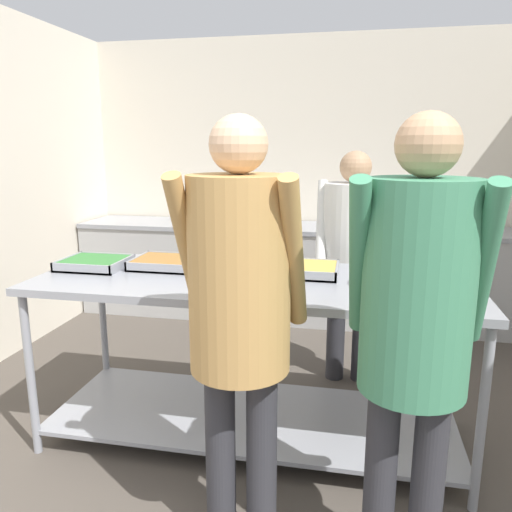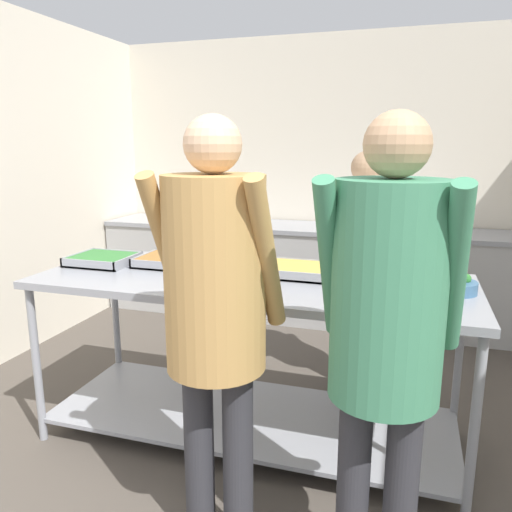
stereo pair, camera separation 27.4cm
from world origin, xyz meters
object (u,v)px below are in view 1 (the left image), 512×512
at_px(water_bottle, 179,210).
at_px(cook_behind_counter, 352,245).
at_px(broccoli_bowl, 454,279).
at_px(sauce_pan, 385,278).
at_px(serving_tray_roast, 295,269).
at_px(serving_tray_vegetables, 95,263).
at_px(plate_stack, 229,264).
at_px(guest_serving_right, 240,299).
at_px(guest_serving_left, 416,313).
at_px(serving_tray_greens, 169,263).

bearing_deg(water_bottle, cook_behind_counter, -37.07).
bearing_deg(broccoli_bowl, sauce_pan, -168.87).
distance_m(serving_tray_roast, water_bottle, 2.44).
bearing_deg(serving_tray_vegetables, plate_stack, 10.09).
height_order(serving_tray_vegetables, cook_behind_counter, cook_behind_counter).
xyz_separation_m(plate_stack, broccoli_bowl, (1.20, -0.15, 0.02)).
bearing_deg(plate_stack, serving_tray_roast, -6.47).
distance_m(serving_tray_roast, cook_behind_counter, 0.76).
relative_size(sauce_pan, broccoli_bowl, 1.93).
relative_size(sauce_pan, guest_serving_right, 0.23).
height_order(serving_tray_vegetables, broccoli_bowl, broccoli_bowl).
height_order(sauce_pan, guest_serving_left, guest_serving_left).
xyz_separation_m(cook_behind_counter, water_bottle, (-1.71, 1.29, 0.03)).
bearing_deg(broccoli_bowl, guest_serving_right, -137.49).
relative_size(serving_tray_vegetables, water_bottle, 1.49).
xyz_separation_m(broccoli_bowl, water_bottle, (-2.22, 2.10, 0.03)).
height_order(serving_tray_roast, guest_serving_left, guest_serving_left).
bearing_deg(guest_serving_right, sauce_pan, 53.45).
bearing_deg(serving_tray_vegetables, sauce_pan, -2.78).
distance_m(sauce_pan, broccoli_bowl, 0.35).
bearing_deg(guest_serving_left, cook_behind_counter, 97.85).
distance_m(plate_stack, guest_serving_left, 1.38).
relative_size(plate_stack, water_bottle, 0.95).
height_order(plate_stack, guest_serving_left, guest_serving_left).
xyz_separation_m(serving_tray_greens, water_bottle, (-0.67, 1.99, 0.05)).
relative_size(plate_stack, guest_serving_right, 0.13).
bearing_deg(sauce_pan, water_bottle, 131.02).
distance_m(serving_tray_roast, sauce_pan, 0.51).
relative_size(serving_tray_roast, water_bottle, 1.93).
xyz_separation_m(guest_serving_right, cook_behind_counter, (0.40, 1.64, -0.10)).
bearing_deg(water_bottle, serving_tray_greens, -71.47).
bearing_deg(plate_stack, serving_tray_greens, -173.43).
distance_m(broccoli_bowl, guest_serving_left, 0.92).
bearing_deg(plate_stack, broccoli_bowl, -7.10).
xyz_separation_m(sauce_pan, water_bottle, (-1.88, 2.16, 0.02)).
height_order(broccoli_bowl, guest_serving_right, guest_serving_right).
relative_size(serving_tray_roast, broccoli_bowl, 2.26).
xyz_separation_m(serving_tray_vegetables, broccoli_bowl, (1.97, -0.01, 0.01)).
relative_size(cook_behind_counter, water_bottle, 6.54).
xyz_separation_m(serving_tray_roast, sauce_pan, (0.47, -0.17, 0.02)).
bearing_deg(serving_tray_greens, plate_stack, 6.57).
relative_size(broccoli_bowl, water_bottle, 0.85).
height_order(broccoli_bowl, guest_serving_left, guest_serving_left).
height_order(serving_tray_greens, water_bottle, water_bottle).
relative_size(broccoli_bowl, guest_serving_right, 0.12).
distance_m(broccoli_bowl, cook_behind_counter, 0.95).
xyz_separation_m(serving_tray_vegetables, plate_stack, (0.77, 0.14, -0.00)).
bearing_deg(guest_serving_left, water_bottle, 123.17).
relative_size(serving_tray_roast, sauce_pan, 1.18).
distance_m(plate_stack, cook_behind_counter, 0.95).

